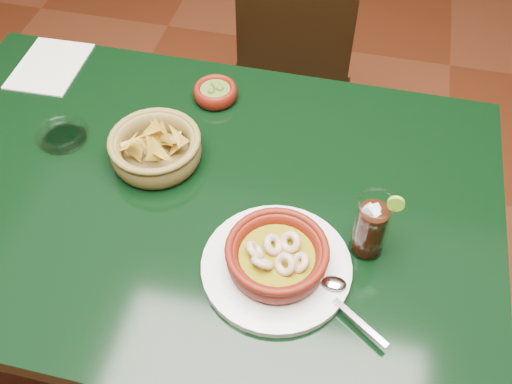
% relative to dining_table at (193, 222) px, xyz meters
% --- Properties ---
extents(ground, '(7.00, 7.00, 0.00)m').
position_rel_dining_table_xyz_m(ground, '(0.00, 0.00, -0.65)').
color(ground, '#471C0C').
rests_on(ground, ground).
extents(dining_table, '(1.20, 0.80, 0.75)m').
position_rel_dining_table_xyz_m(dining_table, '(0.00, 0.00, 0.00)').
color(dining_table, black).
rests_on(dining_table, ground).
extents(dining_chair, '(0.38, 0.38, 0.82)m').
position_rel_dining_table_xyz_m(dining_chair, '(0.07, 0.70, -0.20)').
color(dining_chair, black).
rests_on(dining_chair, ground).
extents(shrimp_plate, '(0.33, 0.26, 0.08)m').
position_rel_dining_table_xyz_m(shrimp_plate, '(0.20, -0.13, 0.13)').
color(shrimp_plate, silver).
rests_on(shrimp_plate, dining_table).
extents(chip_basket, '(0.22, 0.22, 0.12)m').
position_rel_dining_table_xyz_m(chip_basket, '(-0.09, 0.07, 0.13)').
color(chip_basket, olive).
rests_on(chip_basket, dining_table).
extents(guacamole_ramekin, '(0.12, 0.12, 0.04)m').
position_rel_dining_table_xyz_m(guacamole_ramekin, '(-0.02, 0.27, 0.12)').
color(guacamole_ramekin, '#500F07').
rests_on(guacamole_ramekin, dining_table).
extents(cola_drink, '(0.13, 0.13, 0.15)m').
position_rel_dining_table_xyz_m(cola_drink, '(0.35, -0.05, 0.16)').
color(cola_drink, white).
rests_on(cola_drink, dining_table).
extents(glass_ashtray, '(0.12, 0.12, 0.03)m').
position_rel_dining_table_xyz_m(glass_ashtray, '(-0.30, 0.08, 0.11)').
color(glass_ashtray, white).
rests_on(glass_ashtray, dining_table).
extents(paper_menu, '(0.15, 0.20, 0.00)m').
position_rel_dining_table_xyz_m(paper_menu, '(-0.44, 0.30, 0.10)').
color(paper_menu, beige).
rests_on(paper_menu, dining_table).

